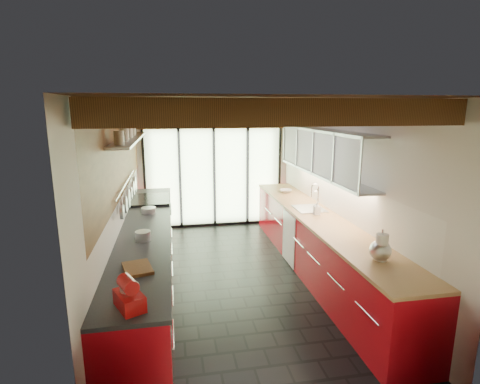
{
  "coord_description": "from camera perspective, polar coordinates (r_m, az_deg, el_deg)",
  "views": [
    {
      "loc": [
        -0.89,
        -5.14,
        2.51
      ],
      "look_at": [
        0.13,
        0.4,
        1.25
      ],
      "focal_mm": 28.0,
      "sensor_mm": 36.0,
      "label": 1
    }
  ],
  "objects": [
    {
      "name": "bowl",
      "position": [
        7.3,
        6.98,
        0.17
      ],
      "size": [
        0.29,
        0.29,
        0.06
      ],
      "primitive_type": "imported",
      "rotation": [
        0.0,
        0.0,
        -0.25
      ],
      "color": "silver",
      "rests_on": "right_counter"
    },
    {
      "name": "glass_door",
      "position": [
        7.93,
        -4.0,
        6.43
      ],
      "size": [
        2.95,
        0.1,
        2.9
      ],
      "color": "#C6EAAD",
      "rests_on": "ground"
    },
    {
      "name": "cutting_board",
      "position": [
        3.99,
        -15.36,
        -11.13
      ],
      "size": [
        0.35,
        0.42,
        0.03
      ],
      "primitive_type": "cube",
      "rotation": [
        0.0,
        0.0,
        0.24
      ],
      "color": "brown",
      "rests_on": "left_counter"
    },
    {
      "name": "sink_assembly",
      "position": [
        6.15,
        10.64,
        -2.21
      ],
      "size": [
        0.45,
        0.52,
        0.43
      ],
      "color": "silver",
      "rests_on": "right_counter"
    },
    {
      "name": "soap_bottle",
      "position": [
        5.83,
        11.65,
        -2.44
      ],
      "size": [
        0.1,
        0.1,
        0.2
      ],
      "primitive_type": "imported",
      "rotation": [
        0.0,
        0.0,
        -0.06
      ],
      "color": "silver",
      "rests_on": "right_counter"
    },
    {
      "name": "ground",
      "position": [
        5.79,
        -0.6,
        -13.1
      ],
      "size": [
        5.5,
        5.5,
        0.0
      ],
      "primitive_type": "plane",
      "color": "black",
      "rests_on": "ground"
    },
    {
      "name": "upper_cabinets_right",
      "position": [
        5.95,
        12.62,
        5.94
      ],
      "size": [
        0.34,
        3.0,
        3.0
      ],
      "color": "silver",
      "rests_on": "ground"
    },
    {
      "name": "pot_large",
      "position": [
        4.78,
        -14.57,
        -6.49
      ],
      "size": [
        0.23,
        0.23,
        0.12
      ],
      "primitive_type": "cylinder",
      "rotation": [
        0.0,
        0.0,
        0.25
      ],
      "color": "silver",
      "rests_on": "left_counter"
    },
    {
      "name": "room_shell",
      "position": [
        5.28,
        -0.64,
        3.28
      ],
      "size": [
        5.5,
        5.5,
        5.5
      ],
      "color": "silver",
      "rests_on": "ground"
    },
    {
      "name": "left_counter",
      "position": [
        5.54,
        -13.89,
        -9.47
      ],
      "size": [
        0.68,
        5.0,
        0.92
      ],
      "color": "#B10B16",
      "rests_on": "ground"
    },
    {
      "name": "stand_mixer",
      "position": [
        3.27,
        -16.52,
        -14.82
      ],
      "size": [
        0.29,
        0.36,
        0.28
      ],
      "color": "#BA0E10",
      "rests_on": "left_counter"
    },
    {
      "name": "right_counter",
      "position": [
        5.94,
        11.7,
        -7.84
      ],
      "size": [
        0.68,
        5.0,
        0.92
      ],
      "color": "#B10B16",
      "rests_on": "ground"
    },
    {
      "name": "pot_small",
      "position": [
        6.0,
        -13.76,
        -2.71
      ],
      "size": [
        0.28,
        0.28,
        0.09
      ],
      "primitive_type": "cylinder",
      "rotation": [
        0.0,
        0.0,
        0.31
      ],
      "color": "silver",
      "rests_on": "left_counter"
    },
    {
      "name": "kettle",
      "position": [
        4.31,
        20.6,
        -8.19
      ],
      "size": [
        0.29,
        0.32,
        0.27
      ],
      "color": "silver",
      "rests_on": "right_counter"
    },
    {
      "name": "paper_towel",
      "position": [
        4.28,
        20.76,
        -7.93
      ],
      "size": [
        0.13,
        0.13,
        0.35
      ],
      "color": "white",
      "rests_on": "right_counter"
    },
    {
      "name": "ceiling_beams",
      "position": [
        5.59,
        -1.34,
        12.12
      ],
      "size": [
        3.14,
        5.06,
        4.9
      ],
      "color": "#593316",
      "rests_on": "ground"
    },
    {
      "name": "range_stove",
      "position": [
        6.91,
        -13.25,
        -4.91
      ],
      "size": [
        0.66,
        0.9,
        0.97
      ],
      "color": "silver",
      "rests_on": "ground"
    },
    {
      "name": "left_wall_fixtures",
      "position": [
        5.47,
        -16.54,
        4.65
      ],
      "size": [
        0.28,
        2.6,
        0.96
      ],
      "color": "silver",
      "rests_on": "ground"
    }
  ]
}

